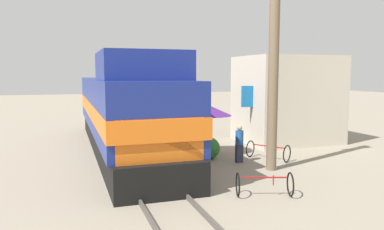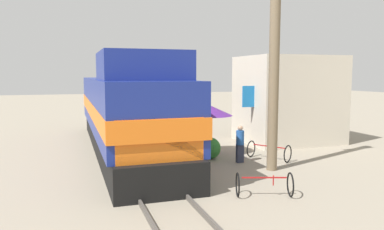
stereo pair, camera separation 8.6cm
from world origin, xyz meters
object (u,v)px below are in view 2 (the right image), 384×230
object	(u,v)px
locomotive	(126,112)
bicycle_spare	(264,184)
person_bystander	(240,143)
vendor_umbrella	(209,110)
billboard_sign	(258,101)
utility_pole	(274,48)
bicycle	(269,151)

from	to	relation	value
locomotive	bicycle_spare	world-z (taller)	locomotive
locomotive	person_bystander	size ratio (longest dim) A/B	10.05
person_bystander	bicycle_spare	xyz separation A→B (m)	(-1.25, -4.33, -0.47)
vendor_umbrella	billboard_sign	world-z (taller)	billboard_sign
utility_pole	bicycle	world-z (taller)	utility_pole
person_bystander	bicycle_spare	size ratio (longest dim) A/B	0.88
billboard_sign	bicycle	distance (m)	3.66
locomotive	utility_pole	size ratio (longest dim) A/B	1.71
vendor_umbrella	person_bystander	size ratio (longest dim) A/B	1.46
utility_pole	billboard_sign	world-z (taller)	utility_pole
utility_pole	bicycle	size ratio (longest dim) A/B	4.85
utility_pole	bicycle_spare	world-z (taller)	utility_pole
utility_pole	bicycle	xyz separation A→B (m)	(0.78, 1.60, -4.36)
billboard_sign	person_bystander	distance (m)	4.12
locomotive	utility_pole	distance (m)	7.73
billboard_sign	vendor_umbrella	bearing A→B (deg)	-162.03
vendor_umbrella	utility_pole	bearing A→B (deg)	-69.50
billboard_sign	bicycle_spare	world-z (taller)	billboard_sign
person_bystander	bicycle	world-z (taller)	person_bystander
utility_pole	billboard_sign	bearing A→B (deg)	68.70
utility_pole	vendor_umbrella	bearing A→B (deg)	110.50
utility_pole	vendor_umbrella	distance (m)	4.62
utility_pole	billboard_sign	distance (m)	5.42
bicycle	billboard_sign	bearing A→B (deg)	38.02
bicycle	bicycle_spare	bearing A→B (deg)	-154.83
person_bystander	bicycle	size ratio (longest dim) A/B	0.83
person_bystander	locomotive	bearing A→B (deg)	139.20
person_bystander	bicycle_spare	world-z (taller)	person_bystander
vendor_umbrella	locomotive	bearing A→B (deg)	154.61
utility_pole	bicycle_spare	bearing A→B (deg)	-124.18
utility_pole	bicycle	bearing A→B (deg)	63.90
locomotive	utility_pole	bearing A→B (deg)	-46.76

